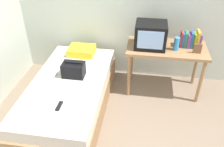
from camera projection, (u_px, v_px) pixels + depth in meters
The scene contains 12 objects.
wall_back at pixel (140, 0), 3.60m from camera, with size 5.20×0.10×2.60m, color silver.
bed at pixel (70, 95), 3.35m from camera, with size 1.00×2.00×0.50m.
desk at pixel (166, 53), 3.52m from camera, with size 1.16×0.60×0.76m.
tv at pixel (151, 35), 3.39m from camera, with size 0.44×0.39×0.36m.
water_bottle at pixel (177, 44), 3.34m from camera, with size 0.08×0.08×0.19m, color #3399DB.
book_row at pixel (191, 40), 3.42m from camera, with size 0.29×0.17×0.25m.
picture_frame at pixel (197, 49), 3.28m from camera, with size 0.11×0.02×0.14m, color brown.
pillow at pixel (82, 51), 3.80m from camera, with size 0.41×0.33×0.12m, color yellow.
handbag at pixel (74, 70), 3.26m from camera, with size 0.30×0.20×0.23m.
magazine at pixel (47, 95), 2.95m from camera, with size 0.21×0.29×0.01m, color white.
remote_dark at pixel (59, 106), 2.78m from camera, with size 0.04×0.16×0.02m, color black.
remote_silver at pixel (54, 75), 3.31m from camera, with size 0.04×0.14×0.02m, color #B7B7BC.
Camera 1 is at (0.13, -1.63, 2.38)m, focal length 38.11 mm.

